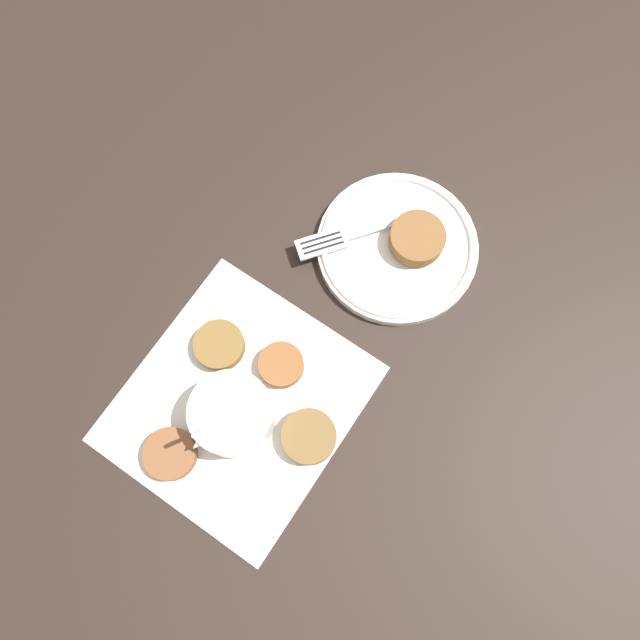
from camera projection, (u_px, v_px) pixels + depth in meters
ground_plane at (227, 391)px, 0.78m from camera, size 4.00×4.00×0.00m
napkin at (238, 404)px, 0.77m from camera, size 0.33×0.31×0.00m
sauce_bowl at (233, 415)px, 0.74m from camera, size 0.11×0.10×0.12m
fritter_0 at (170, 454)px, 0.75m from camera, size 0.06×0.06×0.02m
fritter_1 at (219, 345)px, 0.78m from camera, size 0.06×0.06×0.02m
fritter_2 at (309, 437)px, 0.75m from camera, size 0.07×0.07×0.02m
fritter_3 at (281, 365)px, 0.78m from camera, size 0.06×0.06×0.02m
serving_plate at (397, 247)px, 0.82m from camera, size 0.21×0.21×0.02m
fritter_on_plate at (417, 238)px, 0.80m from camera, size 0.07×0.07×0.02m
fork at (348, 236)px, 0.81m from camera, size 0.17×0.10×0.00m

